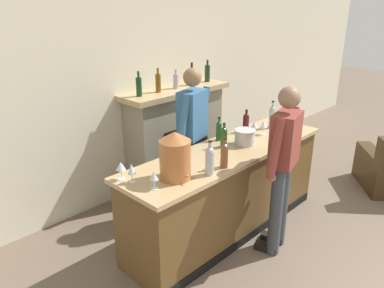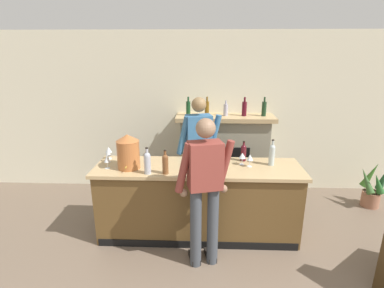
% 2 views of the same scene
% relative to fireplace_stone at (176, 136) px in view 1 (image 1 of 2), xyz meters
% --- Properties ---
extents(wall_back_panel, '(12.00, 0.07, 2.75)m').
position_rel_fireplace_stone_xyz_m(wall_back_panel, '(-0.20, 0.26, 0.67)').
color(wall_back_panel, beige).
rests_on(wall_back_panel, ground_plane).
extents(bar_counter, '(2.67, 0.74, 0.99)m').
position_rel_fireplace_stone_xyz_m(bar_counter, '(-0.42, -1.29, -0.21)').
color(bar_counter, brown).
rests_on(bar_counter, ground_plane).
extents(fireplace_stone, '(1.63, 0.52, 1.71)m').
position_rel_fireplace_stone_xyz_m(fireplace_stone, '(0.00, 0.00, 0.00)').
color(fireplace_stone, gray).
rests_on(fireplace_stone, ground_plane).
extents(potted_plant_corner, '(0.42, 0.41, 0.72)m').
position_rel_fireplace_stone_xyz_m(potted_plant_corner, '(2.36, -0.42, -0.39)').
color(potted_plant_corner, '#976249').
rests_on(potted_plant_corner, ground_plane).
extents(person_customer, '(0.64, 0.37, 1.76)m').
position_rel_fireplace_stone_xyz_m(person_customer, '(-0.34, -1.90, 0.27)').
color(person_customer, '#3A3F46').
rests_on(person_customer, ground_plane).
extents(person_bartender, '(0.64, 0.37, 1.81)m').
position_rel_fireplace_stone_xyz_m(person_bartender, '(-0.43, -0.75, 0.30)').
color(person_bartender, '#4E4232').
rests_on(person_bartender, ground_plane).
extents(copper_dispenser, '(0.29, 0.32, 0.44)m').
position_rel_fireplace_stone_xyz_m(copper_dispenser, '(-1.30, -1.38, 0.51)').
color(copper_dispenser, '#AE6333').
rests_on(copper_dispenser, bar_counter).
extents(ice_bucket_steel, '(0.23, 0.23, 0.17)m').
position_rel_fireplace_stone_xyz_m(ice_bucket_steel, '(-0.18, -1.31, 0.37)').
color(ice_bucket_steel, silver).
rests_on(ice_bucket_steel, bar_counter).
extents(wine_bottle_cabernet_heavy, '(0.08, 0.08, 0.33)m').
position_rel_fireplace_stone_xyz_m(wine_bottle_cabernet_heavy, '(-1.03, -1.55, 0.43)').
color(wine_bottle_cabernet_heavy, '#ABB0BC').
rests_on(wine_bottle_cabernet_heavy, bar_counter).
extents(wine_bottle_burgundy_dark, '(0.07, 0.07, 0.28)m').
position_rel_fireplace_stone_xyz_m(wine_bottle_burgundy_dark, '(0.18, -1.06, 0.41)').
color(wine_bottle_burgundy_dark, '#4C121B').
rests_on(wine_bottle_burgundy_dark, bar_counter).
extents(wine_bottle_riesling_slim, '(0.07, 0.07, 0.30)m').
position_rel_fireplace_stone_xyz_m(wine_bottle_riesling_slim, '(-0.81, -1.54, 0.42)').
color(wine_bottle_riesling_slim, brown).
rests_on(wine_bottle_riesling_slim, bar_counter).
extents(wine_bottle_merlot_tall, '(0.08, 0.08, 0.35)m').
position_rel_fireplace_stone_xyz_m(wine_bottle_merlot_tall, '(0.53, -1.20, 0.44)').
color(wine_bottle_merlot_tall, '#ABBBB9').
rests_on(wine_bottle_merlot_tall, bar_counter).
extents(wine_bottle_chardonnay_pale, '(0.07, 0.07, 0.27)m').
position_rel_fireplace_stone_xyz_m(wine_bottle_chardonnay_pale, '(-0.40, -1.20, 0.41)').
color(wine_bottle_chardonnay_pale, '#22481B').
rests_on(wine_bottle_chardonnay_pale, bar_counter).
extents(wine_bottle_port_short, '(0.06, 0.06, 0.28)m').
position_rel_fireplace_stone_xyz_m(wine_bottle_port_short, '(-0.28, -1.02, 0.41)').
color(wine_bottle_port_short, '#205122').
rests_on(wine_bottle_port_short, bar_counter).
extents(wine_glass_mid_counter, '(0.08, 0.08, 0.17)m').
position_rel_fireplace_stone_xyz_m(wine_glass_mid_counter, '(0.24, -1.27, 0.40)').
color(wine_glass_mid_counter, silver).
rests_on(wine_glass_mid_counter, bar_counter).
extents(wine_glass_by_dispenser, '(0.07, 0.07, 0.18)m').
position_rel_fireplace_stone_xyz_m(wine_glass_by_dispenser, '(-1.63, -1.17, 0.41)').
color(wine_glass_by_dispenser, silver).
rests_on(wine_glass_by_dispenser, bar_counter).
extents(wine_glass_front_right, '(0.09, 0.09, 0.16)m').
position_rel_fireplace_stone_xyz_m(wine_glass_front_right, '(0.15, -1.21, 0.41)').
color(wine_glass_front_right, silver).
rests_on(wine_glass_front_right, bar_counter).
extents(wine_glass_near_bucket, '(0.07, 0.07, 0.17)m').
position_rel_fireplace_stone_xyz_m(wine_glass_near_bucket, '(-1.57, -1.40, 0.41)').
color(wine_glass_near_bucket, silver).
rests_on(wine_glass_near_bucket, bar_counter).
extents(wine_glass_back_row, '(0.09, 0.09, 0.17)m').
position_rel_fireplace_stone_xyz_m(wine_glass_back_row, '(-1.66, -1.05, 0.41)').
color(wine_glass_back_row, silver).
rests_on(wine_glass_back_row, bar_counter).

